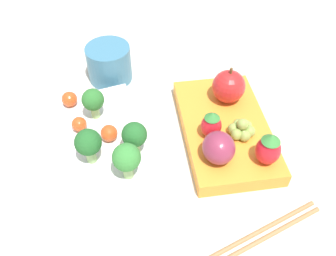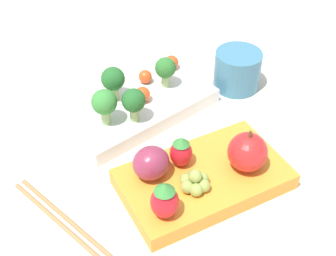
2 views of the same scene
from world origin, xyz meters
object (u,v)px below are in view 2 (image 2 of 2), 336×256
(bento_box_fruit, at_px, (203,179))
(broccoli_floret_0, at_px, (113,80))
(drinking_cup, at_px, (237,70))
(broccoli_floret_1, at_px, (104,103))
(plum, at_px, (151,163))
(grape_cluster, at_px, (195,182))
(cherry_tomato_1, at_px, (142,95))
(bento_box_savoury, at_px, (138,107))
(cherry_tomato_0, at_px, (171,62))
(strawberry_0, at_px, (181,152))
(apple, at_px, (247,152))
(broccoli_floret_2, at_px, (134,102))
(strawberry_1, at_px, (165,200))
(chopsticks_pair, at_px, (71,227))
(broccoli_floret_3, at_px, (165,69))
(cherry_tomato_2, at_px, (145,77))

(bento_box_fruit, xyz_separation_m, broccoli_floret_0, (-0.01, 0.20, 0.05))
(drinking_cup, bearing_deg, broccoli_floret_1, 176.03)
(plum, height_order, grape_cluster, plum)
(cherry_tomato_1, xyz_separation_m, plum, (-0.07, -0.13, 0.01))
(bento_box_savoury, xyz_separation_m, cherry_tomato_0, (0.09, 0.04, 0.02))
(strawberry_0, relative_size, grape_cluster, 1.13)
(plum, bearing_deg, apple, -28.42)
(broccoli_floret_2, relative_size, strawberry_0, 1.16)
(apple, xyz_separation_m, strawberry_0, (-0.06, 0.05, -0.00))
(drinking_cup, bearing_deg, plum, -156.22)
(broccoli_floret_2, height_order, strawberry_1, broccoli_floret_2)
(cherry_tomato_0, distance_m, chopsticks_pair, 0.33)
(broccoli_floret_3, height_order, grape_cluster, broccoli_floret_3)
(bento_box_savoury, relative_size, grape_cluster, 5.98)
(cherry_tomato_1, bearing_deg, chopsticks_pair, -145.08)
(cherry_tomato_0, distance_m, strawberry_1, 0.30)
(strawberry_0, height_order, chopsticks_pair, strawberry_0)
(cherry_tomato_1, bearing_deg, strawberry_1, -116.34)
(broccoli_floret_0, xyz_separation_m, broccoli_floret_1, (-0.04, -0.04, 0.00))
(bento_box_fruit, xyz_separation_m, plum, (-0.06, 0.04, 0.03))
(broccoli_floret_0, distance_m, broccoli_floret_3, 0.08)
(bento_box_fruit, xyz_separation_m, apple, (0.05, -0.02, 0.04))
(broccoli_floret_1, height_order, grape_cluster, broccoli_floret_1)
(plum, bearing_deg, broccoli_floret_0, 75.26)
(grape_cluster, relative_size, chopsticks_pair, 0.19)
(bento_box_fruit, distance_m, plum, 0.07)
(cherry_tomato_1, bearing_deg, cherry_tomato_0, 27.89)
(broccoli_floret_1, height_order, cherry_tomato_2, broccoli_floret_1)
(bento_box_savoury, height_order, strawberry_0, strawberry_0)
(chopsticks_pair, bearing_deg, plum, -1.02)
(strawberry_0, bearing_deg, cherry_tomato_0, 57.34)
(broccoli_floret_2, xyz_separation_m, cherry_tomato_1, (0.03, 0.03, -0.02))
(bento_box_savoury, xyz_separation_m, apple, (0.04, -0.19, 0.04))
(apple, height_order, strawberry_1, apple)
(broccoli_floret_0, bearing_deg, grape_cluster, -93.12)
(broccoli_floret_0, height_order, apple, apple)
(broccoli_floret_3, height_order, cherry_tomato_1, broccoli_floret_3)
(broccoli_floret_2, distance_m, drinking_cup, 0.20)
(bento_box_savoury, distance_m, apple, 0.20)
(strawberry_0, xyz_separation_m, grape_cluster, (-0.01, -0.04, -0.01))
(broccoli_floret_0, relative_size, strawberry_0, 1.21)
(bento_box_savoury, height_order, grape_cluster, grape_cluster)
(cherry_tomato_1, relative_size, cherry_tomato_2, 1.11)
(bento_box_savoury, xyz_separation_m, broccoli_floret_3, (0.06, 0.01, 0.04))
(cherry_tomato_0, relative_size, plum, 0.50)
(bento_box_savoury, relative_size, broccoli_floret_1, 4.28)
(broccoli_floret_3, height_order, cherry_tomato_0, broccoli_floret_3)
(cherry_tomato_1, distance_m, strawberry_1, 0.21)
(broccoli_floret_0, relative_size, broccoli_floret_1, 0.98)
(broccoli_floret_2, bearing_deg, broccoli_floret_1, 153.87)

